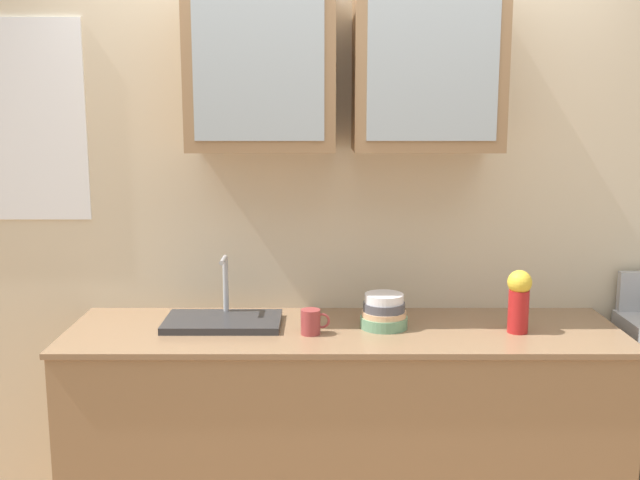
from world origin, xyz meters
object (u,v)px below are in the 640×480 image
sink_faucet (220,320)px  bowl_stack (381,312)px  vase (516,298)px  cup_near_sink (308,322)px

sink_faucet → bowl_stack: size_ratio=2.46×
vase → cup_near_sink: 0.85m
vase → cup_near_sink: vase is taller
bowl_stack → vase: vase is taller
bowl_stack → cup_near_sink: bearing=-163.0°
cup_near_sink → vase: bearing=1.7°
bowl_stack → cup_near_sink: bowl_stack is taller
sink_faucet → cup_near_sink: bearing=-19.0°
sink_faucet → vase: (1.21, -0.10, 0.12)m
vase → sink_faucet: bearing=175.2°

